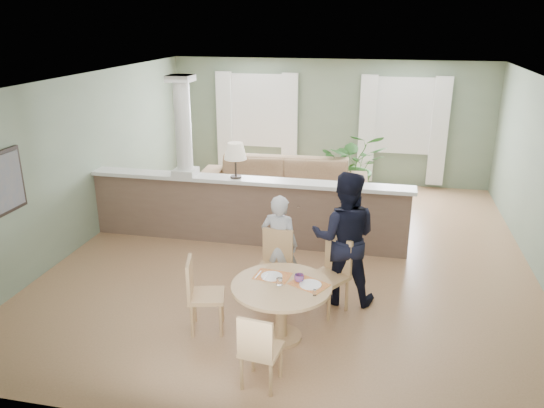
% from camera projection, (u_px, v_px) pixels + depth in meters
% --- Properties ---
extents(ground, '(8.00, 8.00, 0.00)m').
position_uv_depth(ground, '(298.00, 252.00, 8.44)').
color(ground, tan).
rests_on(ground, ground).
extents(room_shell, '(7.02, 8.02, 2.71)m').
position_uv_depth(room_shell, '(304.00, 132.00, 8.42)').
color(room_shell, gray).
rests_on(room_shell, ground).
extents(pony_wall, '(5.32, 0.38, 2.70)m').
position_uv_depth(pony_wall, '(240.00, 202.00, 8.59)').
color(pony_wall, '#775C4C').
rests_on(pony_wall, ground).
extents(sofa, '(3.31, 1.44, 0.95)m').
position_uv_depth(sofa, '(282.00, 186.00, 10.19)').
color(sofa, '#947650').
rests_on(sofa, ground).
extents(houseplant, '(1.40, 1.25, 1.43)m').
position_uv_depth(houseplant, '(354.00, 166.00, 10.63)').
color(houseplant, '#2D5D25').
rests_on(houseplant, ground).
extents(dining_table, '(1.14, 1.14, 0.78)m').
position_uv_depth(dining_table, '(282.00, 296.00, 6.01)').
color(dining_table, tan).
rests_on(dining_table, ground).
extents(chair_far_boy, '(0.45, 0.45, 0.94)m').
position_uv_depth(chair_far_boy, '(275.00, 262.00, 6.90)').
color(chair_far_boy, tan).
rests_on(chair_far_boy, ground).
extents(chair_far_man, '(0.60, 0.60, 0.95)m').
position_uv_depth(chair_far_man, '(332.00, 271.00, 6.65)').
color(chair_far_man, tan).
rests_on(chair_far_man, ground).
extents(chair_near, '(0.42, 0.42, 0.84)m').
position_uv_depth(chair_near, '(259.00, 348.00, 5.21)').
color(chair_near, tan).
rests_on(chair_near, ground).
extents(chair_side, '(0.50, 0.50, 0.91)m').
position_uv_depth(chair_side, '(200.00, 292.00, 6.20)').
color(chair_side, tan).
rests_on(chair_side, ground).
extents(child_person, '(0.54, 0.39, 1.38)m').
position_uv_depth(child_person, '(279.00, 245.00, 7.02)').
color(child_person, '#ABABB0').
rests_on(child_person, ground).
extents(man_person, '(0.87, 0.69, 1.76)m').
position_uv_depth(man_person, '(344.00, 238.00, 6.75)').
color(man_person, black).
rests_on(man_person, ground).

